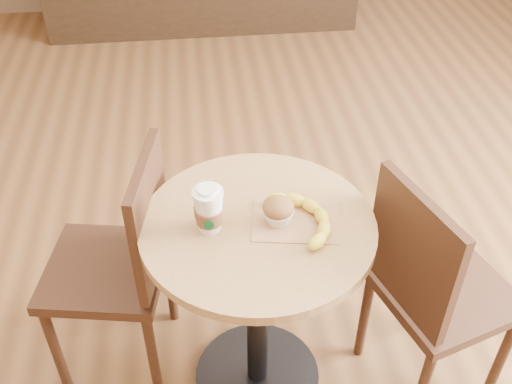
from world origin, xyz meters
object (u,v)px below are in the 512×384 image
chair_left (122,260)px  muffin (278,211)px  banana (302,219)px  coffee_cup (209,211)px  chair_right (432,287)px  cafe_table (258,279)px

chair_left → muffin: bearing=80.9°
banana → muffin: bearing=145.2°
coffee_cup → muffin: size_ratio=1.57×
banana → chair_left: bearing=142.1°
chair_right → muffin: size_ratio=9.76×
muffin → banana: muffin is taller
chair_right → banana: size_ratio=3.43×
chair_left → muffin: 0.60m
chair_right → muffin: 0.57m
coffee_cup → muffin: bearing=4.1°
chair_left → coffee_cup: (0.29, -0.17, 0.33)m
chair_right → banana: (-0.41, 0.04, 0.29)m
cafe_table → muffin: (0.06, -0.00, 0.27)m
cafe_table → chair_right: 0.54m
cafe_table → coffee_cup: coffee_cup is taller
cafe_table → banana: (0.12, -0.02, 0.25)m
cafe_table → chair_right: bearing=-6.5°
chair_left → muffin: size_ratio=9.73×
coffee_cup → banana: bearing=-0.1°
banana → chair_right: bearing=-24.3°
cafe_table → banana: bearing=-9.9°
banana → coffee_cup: bearing=157.6°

